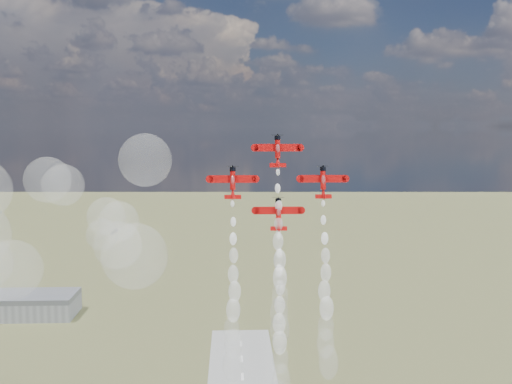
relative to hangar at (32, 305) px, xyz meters
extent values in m
cube|color=gray|center=(0.00, 0.00, -1.50)|extent=(50.00, 28.00, 10.00)
cube|color=#595B60|center=(0.00, 0.00, 5.00)|extent=(50.00, 28.00, 3.00)
cylinder|color=#BF0A09|center=(128.29, -177.80, 96.53)|extent=(1.44, 2.57, 5.54)
cylinder|color=black|center=(128.29, -177.17, 99.35)|extent=(1.65, 1.83, 1.36)
cube|color=#BF0A09|center=(128.29, -177.38, 96.76)|extent=(12.56, 0.67, 2.06)
cube|color=white|center=(124.89, -177.26, 96.73)|extent=(4.94, 0.15, 0.56)
cube|color=white|center=(131.69, -177.26, 96.73)|extent=(4.94, 0.15, 0.56)
cube|color=#BF0A09|center=(128.29, -178.95, 92.04)|extent=(4.53, 0.37, 1.13)
cube|color=#BF0A09|center=(128.29, -179.75, 92.01)|extent=(0.14, 2.00, 1.69)
ellipsoid|color=silver|center=(128.29, -178.37, 96.56)|extent=(1.13, 1.54, 2.71)
cone|color=#BF0A09|center=(128.29, -178.67, 92.82)|extent=(1.44, 1.99, 2.93)
cylinder|color=#BF0A09|center=(115.95, -179.66, 88.10)|extent=(1.44, 2.57, 5.54)
cylinder|color=black|center=(115.95, -179.04, 90.92)|extent=(1.65, 1.83, 1.36)
cube|color=#BF0A09|center=(115.95, -179.25, 88.33)|extent=(12.56, 0.67, 2.06)
cube|color=white|center=(112.56, -179.13, 88.30)|extent=(4.94, 0.15, 0.56)
cube|color=white|center=(119.35, -179.13, 88.30)|extent=(4.94, 0.15, 0.56)
cube|color=#BF0A09|center=(115.95, -180.82, 83.61)|extent=(4.53, 0.37, 1.13)
cube|color=#BF0A09|center=(115.95, -181.62, 83.58)|extent=(0.14, 2.00, 1.69)
ellipsoid|color=silver|center=(115.95, -180.24, 88.12)|extent=(1.13, 1.54, 2.71)
cone|color=#BF0A09|center=(115.95, -180.54, 84.39)|extent=(1.44, 1.99, 2.93)
cylinder|color=#BF0A09|center=(140.63, -179.66, 88.10)|extent=(1.44, 2.57, 5.54)
cylinder|color=black|center=(140.63, -179.04, 90.92)|extent=(1.65, 1.83, 1.36)
cube|color=#BF0A09|center=(140.63, -179.25, 88.33)|extent=(12.56, 0.67, 2.06)
cube|color=white|center=(137.23, -179.13, 88.30)|extent=(4.94, 0.15, 0.56)
cube|color=white|center=(144.03, -179.13, 88.30)|extent=(4.94, 0.15, 0.56)
cube|color=#BF0A09|center=(140.63, -180.82, 83.61)|extent=(4.53, 0.37, 1.13)
cube|color=#BF0A09|center=(140.63, -181.62, 83.58)|extent=(0.14, 2.00, 1.69)
ellipsoid|color=silver|center=(140.63, -180.24, 88.12)|extent=(1.13, 1.54, 2.71)
cone|color=#BF0A09|center=(140.63, -180.54, 84.39)|extent=(1.44, 1.99, 2.93)
cylinder|color=#BF0A09|center=(128.29, -181.53, 79.67)|extent=(1.44, 2.57, 5.54)
cylinder|color=black|center=(128.29, -180.91, 82.49)|extent=(1.65, 1.83, 1.36)
cube|color=#BF0A09|center=(128.29, -181.11, 79.89)|extent=(12.56, 0.67, 2.06)
cube|color=white|center=(124.89, -180.99, 79.87)|extent=(4.94, 0.15, 0.56)
cube|color=white|center=(131.69, -180.99, 79.87)|extent=(4.94, 0.15, 0.56)
cube|color=#BF0A09|center=(128.29, -182.69, 75.18)|extent=(4.53, 0.37, 1.13)
cube|color=#BF0A09|center=(128.29, -183.49, 75.15)|extent=(0.14, 2.00, 1.69)
ellipsoid|color=silver|center=(128.29, -182.11, 79.69)|extent=(1.13, 1.54, 2.71)
cone|color=#BF0A09|center=(128.29, -182.41, 75.96)|extent=(1.44, 1.99, 2.93)
sphere|color=white|center=(128.29, -179.22, 90.20)|extent=(1.04, 1.04, 1.04)
sphere|color=white|center=(128.16, -180.19, 85.80)|extent=(1.50, 1.50, 1.50)
sphere|color=white|center=(128.39, -181.13, 81.19)|extent=(1.96, 1.96, 1.96)
sphere|color=white|center=(128.28, -182.01, 76.13)|extent=(2.42, 2.42, 2.42)
sphere|color=white|center=(128.08, -183.40, 71.88)|extent=(2.88, 2.88, 2.88)
sphere|color=white|center=(128.49, -184.28, 66.84)|extent=(3.34, 3.34, 3.34)
sphere|color=white|center=(128.46, -185.42, 62.34)|extent=(3.80, 3.80, 3.80)
sphere|color=white|center=(128.45, -185.95, 57.58)|extent=(4.26, 4.26, 4.26)
sphere|color=white|center=(128.04, -187.89, 53.48)|extent=(4.72, 4.72, 4.72)
sphere|color=white|center=(128.29, -187.86, 48.82)|extent=(5.18, 5.18, 5.18)
sphere|color=white|center=(115.85, -180.96, 81.76)|extent=(1.04, 1.04, 1.04)
sphere|color=white|center=(116.06, -182.10, 77.01)|extent=(1.50, 1.50, 1.50)
sphere|color=white|center=(116.01, -182.94, 72.51)|extent=(1.96, 1.96, 1.96)
sphere|color=white|center=(116.13, -183.93, 68.19)|extent=(2.42, 2.42, 2.42)
sphere|color=white|center=(115.98, -185.33, 63.40)|extent=(2.88, 2.88, 2.88)
sphere|color=white|center=(116.35, -186.31, 58.97)|extent=(3.34, 3.34, 3.34)
sphere|color=white|center=(115.96, -186.97, 54.12)|extent=(3.80, 3.80, 3.80)
sphere|color=white|center=(115.51, -188.61, 49.17)|extent=(4.26, 4.26, 4.26)
sphere|color=white|center=(115.88, -189.19, 45.50)|extent=(4.72, 4.72, 4.72)
sphere|color=white|center=(115.68, -190.21, 40.27)|extent=(5.18, 5.18, 5.18)
sphere|color=white|center=(140.53, -180.94, 81.76)|extent=(1.04, 1.04, 1.04)
sphere|color=white|center=(140.46, -182.22, 77.36)|extent=(1.50, 1.50, 1.50)
sphere|color=white|center=(140.77, -182.93, 72.43)|extent=(1.96, 1.96, 1.96)
sphere|color=white|center=(140.91, -183.91, 67.95)|extent=(2.42, 2.42, 2.42)
sphere|color=white|center=(140.81, -185.39, 63.63)|extent=(2.88, 2.88, 2.88)
sphere|color=white|center=(140.39, -185.74, 58.68)|extent=(3.34, 3.34, 3.34)
sphere|color=white|center=(140.84, -187.14, 54.37)|extent=(3.80, 3.80, 3.80)
sphere|color=white|center=(140.47, -188.63, 49.79)|extent=(4.26, 4.26, 4.26)
sphere|color=white|center=(140.46, -188.66, 45.10)|extent=(4.72, 4.72, 4.72)
sphere|color=white|center=(141.06, -190.13, 40.47)|extent=(5.18, 5.18, 5.18)
sphere|color=white|center=(128.33, -183.00, 73.25)|extent=(1.04, 1.04, 1.04)
sphere|color=white|center=(128.37, -183.94, 68.81)|extent=(1.50, 1.50, 1.50)
sphere|color=white|center=(128.24, -185.00, 64.23)|extent=(1.96, 1.96, 1.96)
sphere|color=white|center=(128.47, -186.19, 59.73)|extent=(2.42, 2.42, 2.42)
sphere|color=white|center=(128.32, -186.84, 55.18)|extent=(2.88, 2.88, 2.88)
sphere|color=white|center=(128.05, -188.22, 50.60)|extent=(3.34, 3.34, 3.34)
sphere|color=white|center=(128.17, -189.20, 45.94)|extent=(3.80, 3.80, 3.80)
sphere|color=white|center=(128.35, -189.99, 41.43)|extent=(4.26, 4.26, 4.26)
sphere|color=white|center=(128.53, -190.58, 36.23)|extent=(4.72, 4.72, 4.72)
sphere|color=white|center=(61.62, -147.94, 83.85)|extent=(13.39, 13.39, 13.39)
sphere|color=white|center=(42.69, -143.77, 55.18)|extent=(19.94, 19.94, 19.94)
sphere|color=white|center=(87.60, -145.69, 91.67)|extent=(17.41, 17.41, 17.41)
sphere|color=white|center=(73.75, -148.73, 67.70)|extent=(10.39, 10.39, 10.39)
sphere|color=white|center=(79.71, -154.02, 65.23)|extent=(15.25, 15.25, 15.25)
sphere|color=white|center=(56.31, -146.80, 85.45)|extent=(14.88, 14.88, 14.88)
sphere|color=white|center=(87.01, -166.87, 64.51)|extent=(19.61, 19.61, 19.61)
sphere|color=white|center=(79.81, -152.08, 72.67)|extent=(12.75, 12.75, 12.75)
sphere|color=white|center=(77.56, -160.01, 75.38)|extent=(11.70, 11.70, 11.70)
camera|label=1|loc=(115.67, -341.38, 102.57)|focal=42.00mm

